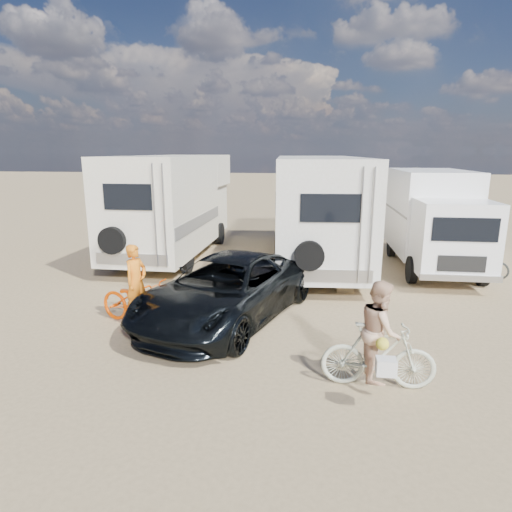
# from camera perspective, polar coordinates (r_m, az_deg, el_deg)

# --- Properties ---
(ground) EXTENTS (140.00, 140.00, 0.00)m
(ground) POSITION_cam_1_polar(r_m,az_deg,el_deg) (8.72, 5.41, -12.28)
(ground) COLOR tan
(ground) RESTS_ON ground
(rv_main) EXTENTS (3.19, 8.42, 3.59)m
(rv_main) POSITION_cam_1_polar(r_m,az_deg,el_deg) (14.95, 7.95, 5.74)
(rv_main) COLOR silver
(rv_main) RESTS_ON ground
(rv_left) EXTENTS (2.70, 7.59, 3.63)m
(rv_left) POSITION_cam_1_polar(r_m,az_deg,el_deg) (16.26, -10.66, 6.32)
(rv_left) COLOR #EDE6CD
(rv_left) RESTS_ON ground
(box_truck) EXTENTS (2.22, 5.70, 3.17)m
(box_truck) POSITION_cam_1_polar(r_m,az_deg,el_deg) (15.22, 22.26, 4.20)
(box_truck) COLOR white
(box_truck) RESTS_ON ground
(dark_suv) EXTENTS (3.99, 5.76, 1.46)m
(dark_suv) POSITION_cam_1_polar(r_m,az_deg,el_deg) (9.98, -3.85, -4.34)
(dark_suv) COLOR black
(dark_suv) RESTS_ON ground
(bike_man) EXTENTS (2.13, 1.32, 1.06)m
(bike_man) POSITION_cam_1_polar(r_m,az_deg,el_deg) (10.11, -15.17, -5.78)
(bike_man) COLOR #DE4200
(bike_man) RESTS_ON ground
(bike_woman) EXTENTS (1.85, 0.57, 1.11)m
(bike_woman) POSITION_cam_1_polar(r_m,az_deg,el_deg) (7.54, 15.62, -12.38)
(bike_woman) COLOR beige
(bike_woman) RESTS_ON ground
(rider_man) EXTENTS (0.57, 0.70, 1.65)m
(rider_man) POSITION_cam_1_polar(r_m,az_deg,el_deg) (10.01, -15.28, -4.18)
(rider_man) COLOR orange
(rider_man) RESTS_ON ground
(rider_woman) EXTENTS (0.64, 0.81, 1.63)m
(rider_woman) POSITION_cam_1_polar(r_m,az_deg,el_deg) (7.43, 15.75, -10.55)
(rider_woman) COLOR #DAAD8A
(rider_woman) RESTS_ON ground
(bike_parked) EXTENTS (1.74, 1.24, 0.87)m
(bike_parked) POSITION_cam_1_polar(r_m,az_deg,el_deg) (15.07, 27.08, -0.85)
(bike_parked) COLOR #232523
(bike_parked) RESTS_ON ground
(cooler) EXTENTS (0.62, 0.55, 0.41)m
(cooler) POSITION_cam_1_polar(r_m,az_deg,el_deg) (11.62, -7.88, -4.55)
(cooler) COLOR #264988
(cooler) RESTS_ON ground
(crate) EXTENTS (0.51, 0.51, 0.37)m
(crate) POSITION_cam_1_polar(r_m,az_deg,el_deg) (12.44, 11.42, -3.59)
(crate) COLOR #957A50
(crate) RESTS_ON ground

